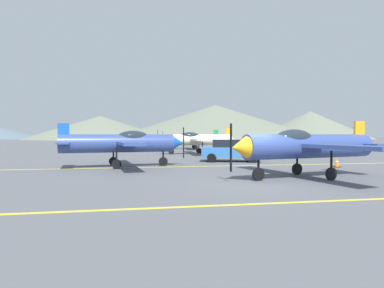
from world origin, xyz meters
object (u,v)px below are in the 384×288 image
object	(u,v)px
airplane_near	(305,145)
airplane_back	(191,138)
traffic_cone_front	(337,162)
airplane_far	(196,139)
airplane_mid	(123,143)
car_sedan	(231,150)

from	to	relation	value
airplane_near	airplane_back	xyz separation A→B (m)	(0.34, 30.20, 0.00)
airplane_near	traffic_cone_front	size ratio (longest dim) A/B	14.98
airplane_far	traffic_cone_front	bearing A→B (deg)	-68.80
airplane_near	airplane_back	size ratio (longest dim) A/B	1.00
airplane_mid	car_sedan	world-z (taller)	airplane_mid
car_sedan	traffic_cone_front	bearing A→B (deg)	-45.86
airplane_mid	traffic_cone_front	xyz separation A→B (m)	(12.79, -2.51, -1.20)
airplane_mid	traffic_cone_front	size ratio (longest dim) A/B	15.04
airplane_mid	airplane_back	world-z (taller)	same
airplane_far	airplane_back	world-z (taller)	same
airplane_far	car_sedan	xyz separation A→B (m)	(0.70, -9.66, -0.65)
airplane_mid	airplane_far	world-z (taller)	same
airplane_mid	car_sedan	xyz separation A→B (m)	(7.73, 2.72, -0.65)
airplane_mid	car_sedan	distance (m)	8.22
airplane_far	car_sedan	bearing A→B (deg)	-85.83
airplane_back	car_sedan	size ratio (longest dim) A/B	1.91
car_sedan	airplane_back	bearing A→B (deg)	87.55
traffic_cone_front	airplane_back	bearing A→B (deg)	99.14
airplane_far	airplane_back	xyz separation A→B (m)	(1.59, 11.10, 0.00)
airplane_far	car_sedan	distance (m)	9.70
airplane_back	airplane_near	bearing A→B (deg)	-90.64
airplane_back	airplane_mid	bearing A→B (deg)	-110.16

